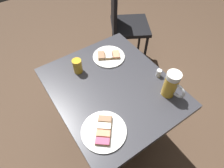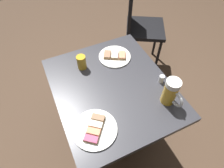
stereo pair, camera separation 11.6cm
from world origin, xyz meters
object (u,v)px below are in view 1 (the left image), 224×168
(beer_glass_small, at_px, (77,66))
(cafe_chair, at_px, (124,20))
(beer_mug, at_px, (171,85))
(plate_near, at_px, (109,56))
(salt_shaker, at_px, (159,73))
(plate_far, at_px, (104,131))

(beer_glass_small, distance_m, cafe_chair, 0.93)
(beer_mug, bearing_deg, beer_glass_small, -52.41)
(plate_near, relative_size, salt_shaker, 4.35)
(plate_near, xyz_separation_m, plate_far, (0.33, 0.45, -0.00))
(cafe_chair, bearing_deg, beer_glass_small, -26.61)
(beer_mug, relative_size, cafe_chair, 0.18)
(salt_shaker, distance_m, cafe_chair, 0.92)
(beer_mug, bearing_deg, salt_shaker, -109.20)
(beer_glass_small, bearing_deg, beer_mug, 127.59)
(salt_shaker, bearing_deg, beer_glass_small, -38.63)
(plate_far, height_order, salt_shaker, salt_shaker)
(beer_mug, height_order, salt_shaker, beer_mug)
(beer_mug, distance_m, beer_glass_small, 0.59)
(beer_mug, relative_size, salt_shaker, 3.38)
(salt_shaker, bearing_deg, cafe_chair, -112.52)
(plate_near, bearing_deg, salt_shaker, 117.35)
(plate_far, xyz_separation_m, cafe_chair, (-0.84, -0.96, -0.17))
(plate_near, distance_m, salt_shaker, 0.37)
(plate_far, xyz_separation_m, beer_glass_small, (-0.09, -0.46, 0.04))
(plate_far, xyz_separation_m, beer_mug, (-0.45, 0.01, 0.08))
(plate_near, height_order, beer_mug, beer_mug)
(plate_far, distance_m, beer_glass_small, 0.47)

